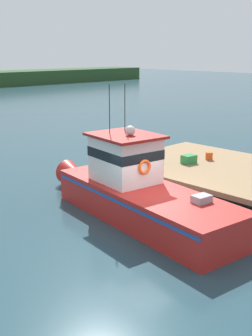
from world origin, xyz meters
The scene contains 5 objects.
ground_plane centered at (0.00, 0.00, 0.00)m, with size 200.00×200.00×0.00m, color #23424C.
dock centered at (4.80, 0.00, 1.07)m, with size 6.00×9.00×1.20m.
main_fishing_boat centered at (0.28, 0.96, 1.01)m, with size 3.62×9.96×4.80m.
crate_single_far centered at (4.24, 1.57, 1.38)m, with size 0.60×0.44×0.37m, color #2D8442.
bait_bucket centered at (5.41, 1.33, 1.37)m, with size 0.32×0.32×0.34m, color #E04C19.
Camera 1 is at (-10.53, -9.54, 5.95)m, focal length 46.18 mm.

